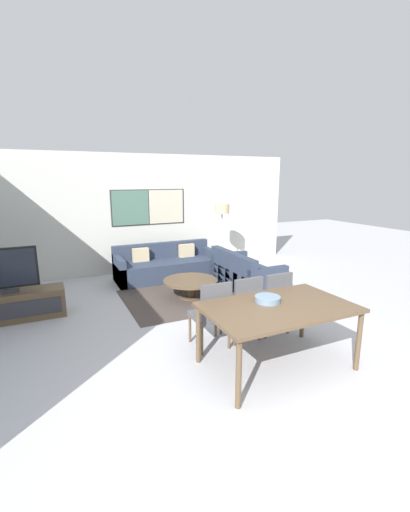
% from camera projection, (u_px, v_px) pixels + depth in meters
% --- Properties ---
extents(ground_plane, '(24.00, 24.00, 0.00)m').
position_uv_depth(ground_plane, '(306.00, 408.00, 3.40)').
color(ground_plane, '#B2B2B7').
extents(wall_back, '(7.92, 0.09, 2.80)m').
position_uv_depth(wall_back, '(144.00, 213.00, 8.26)').
color(wall_back, silver).
rests_on(wall_back, ground_plane).
extents(area_rug, '(2.48, 1.94, 0.01)m').
position_uv_depth(area_rug, '(191.00, 297.00, 6.59)').
color(area_rug, '#473D38').
rests_on(area_rug, ground_plane).
extents(tv_console, '(1.68, 0.48, 0.47)m').
position_uv_depth(tv_console, '(9.00, 307.00, 5.45)').
color(tv_console, brown).
rests_on(tv_console, ground_plane).
extents(television, '(0.98, 0.20, 0.72)m').
position_uv_depth(television, '(4.00, 271.00, 5.32)').
color(television, '#2D2D33').
rests_on(television, tv_console).
extents(sofa_main, '(2.28, 0.86, 0.77)m').
position_uv_depth(sofa_main, '(166.00, 266.00, 7.81)').
color(sofa_main, '#2D384C').
rests_on(sofa_main, ground_plane).
extents(sofa_side, '(0.86, 1.62, 0.77)m').
position_uv_depth(sofa_side, '(244.00, 275.00, 7.08)').
color(sofa_side, '#2D384C').
rests_on(sofa_side, ground_plane).
extents(coffee_table, '(1.04, 1.04, 0.35)m').
position_uv_depth(coffee_table, '(191.00, 284.00, 6.53)').
color(coffee_table, brown).
rests_on(coffee_table, ground_plane).
extents(dining_table, '(1.75, 1.08, 0.78)m').
position_uv_depth(dining_table, '(278.00, 311.00, 4.02)').
color(dining_table, brown).
rests_on(dining_table, ground_plane).
extents(dining_chair_left, '(0.46, 0.46, 0.94)m').
position_uv_depth(dining_chair_left, '(212.00, 312.00, 4.50)').
color(dining_chair_left, '#4C4C51').
rests_on(dining_chair_left, ground_plane).
extents(dining_chair_centre, '(0.46, 0.46, 0.94)m').
position_uv_depth(dining_chair_centre, '(243.00, 305.00, 4.74)').
color(dining_chair_centre, '#4C4C51').
rests_on(dining_chair_centre, ground_plane).
extents(dining_chair_right, '(0.46, 0.46, 0.94)m').
position_uv_depth(dining_chair_right, '(273.00, 299.00, 4.96)').
color(dining_chair_right, '#4C4C51').
rests_on(dining_chair_right, ground_plane).
extents(fruit_bowl, '(0.31, 0.31, 0.07)m').
position_uv_depth(fruit_bowl, '(268.00, 299.00, 4.12)').
color(fruit_bowl, slate).
rests_on(fruit_bowl, dining_table).
extents(floor_lamp, '(0.35, 0.35, 1.64)m').
position_uv_depth(floor_lamp, '(222.00, 214.00, 8.10)').
color(floor_lamp, '#2D2D33').
rests_on(floor_lamp, ground_plane).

